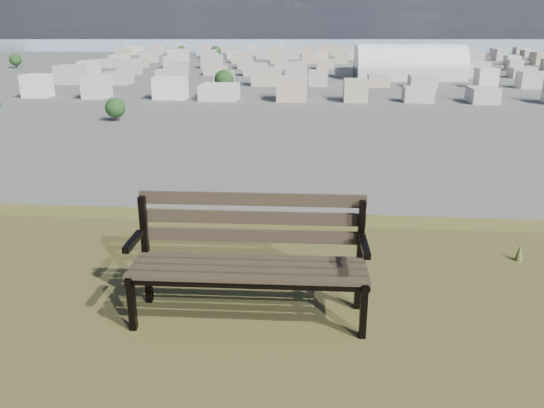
# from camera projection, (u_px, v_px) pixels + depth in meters

# --- Properties ---
(park_bench) EXTENTS (1.86, 0.64, 0.96)m
(park_bench) POSITION_uv_depth(u_px,v_px,m) (250.00, 252.00, 4.19)
(park_bench) COLOR #3B2F22
(park_bench) RESTS_ON hilltop_mesa
(arena) EXTENTS (56.38, 26.71, 23.22)m
(arena) POSITION_uv_depth(u_px,v_px,m) (409.00, 69.00, 274.05)
(arena) COLOR beige
(arena) RESTS_ON ground
(city_blocks) EXTENTS (395.00, 361.00, 7.00)m
(city_blocks) POSITION_uv_depth(u_px,v_px,m) (322.00, 59.00, 381.30)
(city_blocks) COLOR beige
(city_blocks) RESTS_ON ground
(city_trees) EXTENTS (406.52, 387.20, 9.98)m
(city_trees) POSITION_uv_depth(u_px,v_px,m) (277.00, 64.00, 312.03)
(city_trees) COLOR #321F19
(city_trees) RESTS_ON ground
(bay_water) EXTENTS (2400.00, 700.00, 0.12)m
(bay_water) POSITION_uv_depth(u_px,v_px,m) (323.00, 42.00, 859.05)
(bay_water) COLOR #8BA0B1
(bay_water) RESTS_ON ground
(far_hills) EXTENTS (2050.00, 340.00, 60.00)m
(far_hills) POSITION_uv_depth(u_px,v_px,m) (299.00, 25.00, 1330.27)
(far_hills) COLOR #8797A8
(far_hills) RESTS_ON ground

